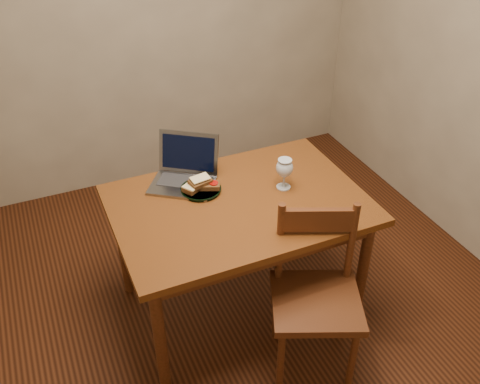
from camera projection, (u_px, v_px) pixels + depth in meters
name	position (u px, v px, depth m)	size (l,w,h in m)	color
floor	(238.00, 305.00, 3.18)	(3.20, 3.20, 0.02)	black
back_wall	(144.00, 10.00, 3.64)	(3.20, 0.02, 2.60)	gray
table	(239.00, 215.00, 2.81)	(1.30, 0.90, 0.74)	#4E230D
chair	(316.00, 290.00, 2.58)	(0.56, 0.54, 0.46)	#381E0B
plate	(201.00, 190.00, 2.84)	(0.22, 0.22, 0.02)	black
sandwich_cheese	(194.00, 186.00, 2.82)	(0.12, 0.07, 0.04)	#381E0C
sandwich_tomato	(209.00, 185.00, 2.83)	(0.12, 0.07, 0.04)	#381E0C
sandwich_top	(200.00, 181.00, 2.81)	(0.12, 0.07, 0.04)	#381E0C
milk_glass	(284.00, 174.00, 2.82)	(0.09, 0.09, 0.18)	white
laptop	(185.00, 170.00, 2.90)	(0.45, 0.44, 0.24)	slate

